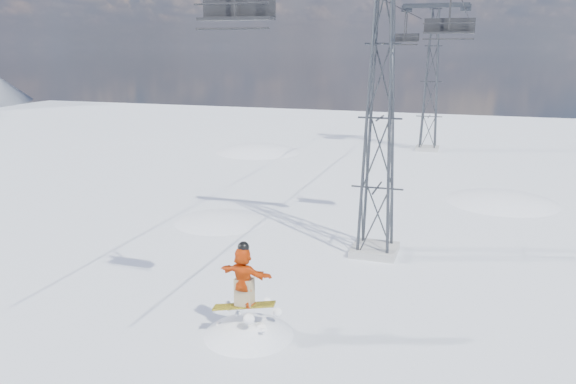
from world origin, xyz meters
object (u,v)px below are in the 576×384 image
Objects in this scene: lift_tower_far at (431,82)px; lift_chair_near at (236,10)px; snowboarder_jump at (250,384)px; lift_tower_near at (380,119)px.

lift_chair_near is (-2.20, -33.48, 3.51)m from lift_tower_far.
lift_chair_near is at bearing -78.54° from snowboarder_jump.
lift_tower_far is 1.66× the size of snowboarder_jump.
lift_tower_far is 4.89× the size of lift_chair_near.
lift_chair_near is (0.14, -0.70, 10.60)m from snowboarder_jump.
snowboarder_jump is 10.63m from lift_chair_near.
lift_tower_far reaches higher than snowboarder_jump.
lift_chair_near reaches higher than snowboarder_jump.
snowboarder_jump is (-2.34, -7.79, -7.09)m from lift_tower_near.
lift_tower_near is 25.00m from lift_tower_far.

